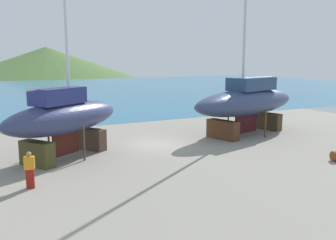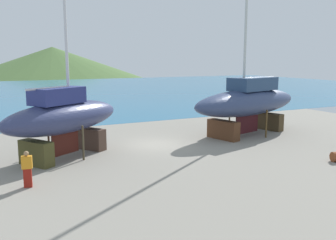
{
  "view_description": "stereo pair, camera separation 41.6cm",
  "coord_description": "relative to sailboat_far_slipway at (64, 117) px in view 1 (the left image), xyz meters",
  "views": [
    {
      "loc": [
        -10.08,
        -21.3,
        5.59
      ],
      "look_at": [
        0.83,
        -0.15,
        1.59
      ],
      "focal_mm": 39.53,
      "sensor_mm": 36.0,
      "label": 1
    },
    {
      "loc": [
        -9.7,
        -21.49,
        5.59
      ],
      "look_at": [
        0.83,
        -0.15,
        1.59
      ],
      "focal_mm": 39.53,
      "sensor_mm": 36.0,
      "label": 2
    }
  ],
  "objects": [
    {
      "name": "ground_plane",
      "position": [
        5.89,
        -2.33,
        -2.31
      ],
      "size": [
        44.56,
        44.56,
        0.0
      ],
      "primitive_type": "plane",
      "color": "gray"
    },
    {
      "name": "sea_water",
      "position": [
        5.89,
        43.49,
        -2.31
      ],
      "size": [
        139.31,
        69.38,
        0.01
      ],
      "primitive_type": "cube",
      "color": "#246890",
      "rests_on": "ground"
    },
    {
      "name": "headland_hill",
      "position": [
        23.07,
        146.64,
        -2.31
      ],
      "size": [
        119.89,
        119.89,
        20.8
      ],
      "primitive_type": "cone",
      "color": "#496835",
      "rests_on": "ground"
    },
    {
      "name": "sailboat_far_slipway",
      "position": [
        0.0,
        0.0,
        0.0
      ],
      "size": [
        8.23,
        6.51,
        14.69
      ],
      "rotation": [
        0.0,
        0.0,
        0.57
      ],
      "color": "#4D382D",
      "rests_on": "ground"
    },
    {
      "name": "sailboat_mid_port",
      "position": [
        13.44,
        0.59,
        0.12
      ],
      "size": [
        11.15,
        5.68,
        16.54
      ],
      "rotation": [
        0.0,
        0.0,
        3.4
      ],
      "color": "#52311D",
      "rests_on": "ground"
    },
    {
      "name": "worker",
      "position": [
        -2.46,
        -4.44,
        -1.47
      ],
      "size": [
        0.48,
        0.33,
        1.63
      ],
      "rotation": [
        0.0,
        0.0,
        4.5
      ],
      "color": "maroon",
      "rests_on": "ground"
    }
  ]
}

